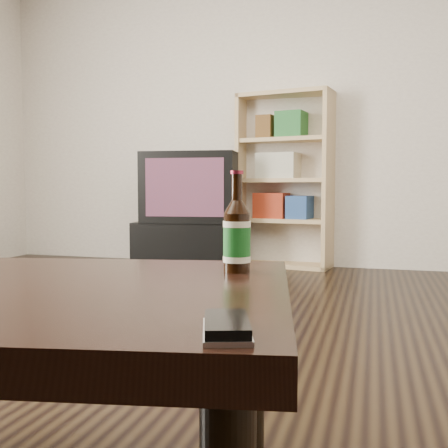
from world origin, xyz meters
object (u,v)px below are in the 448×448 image
(bookshelf, at_px, (286,177))
(phone, at_px, (227,327))
(tv, at_px, (191,187))
(beer_bottle, at_px, (237,236))
(tv_stand, at_px, (192,244))

(bookshelf, xyz_separation_m, phone, (0.56, -3.86, -0.27))
(tv, distance_m, beer_bottle, 3.35)
(bookshelf, relative_size, beer_bottle, 6.50)
(bookshelf, bearing_deg, tv, -152.60)
(tv_stand, height_order, bookshelf, bookshelf)
(tv_stand, relative_size, phone, 7.28)
(tv_stand, xyz_separation_m, bookshelf, (0.77, 0.25, 0.58))
(tv_stand, relative_size, beer_bottle, 4.20)
(tv_stand, bearing_deg, tv, -90.00)
(tv, relative_size, bookshelf, 0.57)
(tv_stand, bearing_deg, bookshelf, 11.99)
(bookshelf, relative_size, phone, 11.27)
(tv, relative_size, beer_bottle, 3.70)
(tv_stand, xyz_separation_m, tv, (0.00, -0.00, 0.49))
(bookshelf, distance_m, phone, 3.91)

